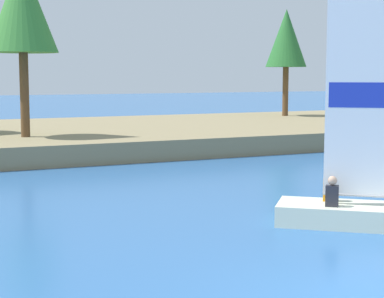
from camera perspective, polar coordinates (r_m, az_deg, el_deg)
shore_bank at (r=31.09m, az=-13.24°, el=0.96°), size 80.00×14.74×0.82m
shoreline_tree_centre at (r=27.33m, az=-14.67°, el=12.03°), size 2.81×2.81×7.17m
shoreline_tree_midright at (r=40.32m, az=8.25°, el=9.51°), size 2.48×2.48×6.44m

